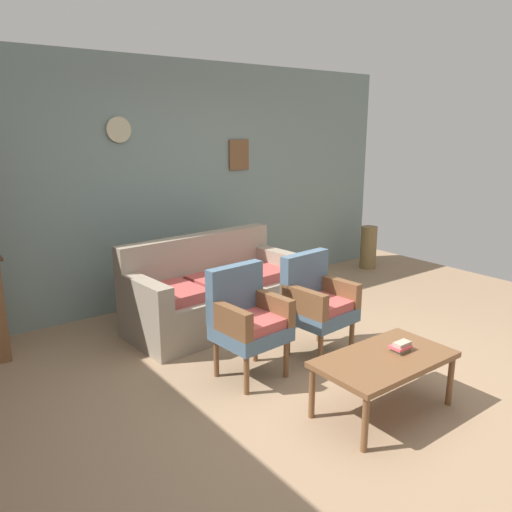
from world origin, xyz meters
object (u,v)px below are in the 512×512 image
armchair_row_middle (247,317)px  floral_couch (214,294)px  book_stack_on_table (401,347)px  armchair_near_couch_end (317,300)px  floor_vase_by_wall (368,247)px  coffee_table (384,363)px

armchair_row_middle → floral_couch: bearing=71.1°
floral_couch → book_stack_on_table: bearing=-83.7°
armchair_row_middle → armchair_near_couch_end: same height
book_stack_on_table → floor_vase_by_wall: size_ratio=0.24×
armchair_row_middle → book_stack_on_table: size_ratio=6.10×
armchair_near_couch_end → coffee_table: 1.03m
floral_couch → armchair_row_middle: (-0.37, -1.09, 0.17)m
floral_couch → armchair_row_middle: bearing=-108.9°
armchair_near_couch_end → book_stack_on_table: size_ratio=6.10×
floral_couch → armchair_near_couch_end: bearing=-72.4°
armchair_row_middle → book_stack_on_table: armchair_row_middle is taller
coffee_table → book_stack_on_table: 0.18m
coffee_table → book_stack_on_table: (0.16, -0.01, 0.08)m
armchair_row_middle → coffee_table: bearing=-66.4°
armchair_near_couch_end → armchair_row_middle: bearing=177.2°
armchair_row_middle → coffee_table: (0.45, -1.02, -0.12)m
floral_couch → armchair_near_couch_end: 1.19m
coffee_table → floral_couch: bearing=92.0°
armchair_row_middle → book_stack_on_table: 1.20m
floral_couch → armchair_near_couch_end: (0.36, -1.13, 0.17)m
book_stack_on_table → armchair_row_middle: bearing=120.6°
armchair_row_middle → floor_vase_by_wall: size_ratio=1.49×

